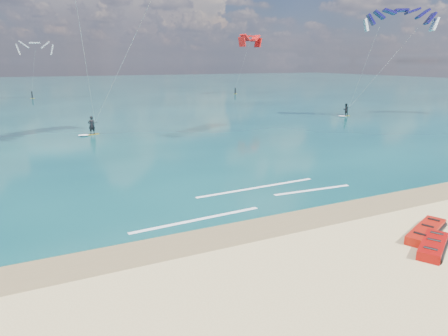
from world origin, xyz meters
The scene contains 9 objects.
ground centered at (0.00, 40.00, 0.00)m, with size 320.00×320.00×0.00m, color tan.
wet_sand_strip centered at (0.00, 3.00, 0.00)m, with size 320.00×2.40×0.01m, color brown.
sea centered at (0.00, 104.00, 0.02)m, with size 320.00×200.00×0.04m, color #0B383D.
packed_kite_left centered at (5.28, -0.85, 0.00)m, with size 3.37×1.20×0.44m, color #B61609, non-canonical shape.
packed_kite_right centered at (4.30, -1.94, 0.00)m, with size 2.85×1.21×0.44m, color #A60A07, non-canonical shape.
kitesurfer_main centered at (-3.25, 26.69, 9.21)m, with size 9.95×11.59×18.05m.
kitesurfer_far centered at (30.56, 27.92, 7.73)m, with size 9.69×8.75×14.98m.
shoreline_foam centered at (0.96, 6.59, 0.04)m, with size 13.66×3.66×0.01m.
distant_kites centered at (-9.33, 76.25, 5.52)m, with size 78.71×30.77×12.46m.
Camera 1 is at (-9.59, -11.52, 7.36)m, focal length 32.00 mm.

